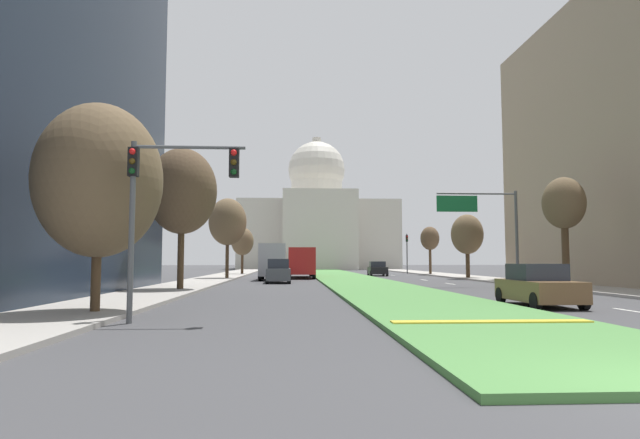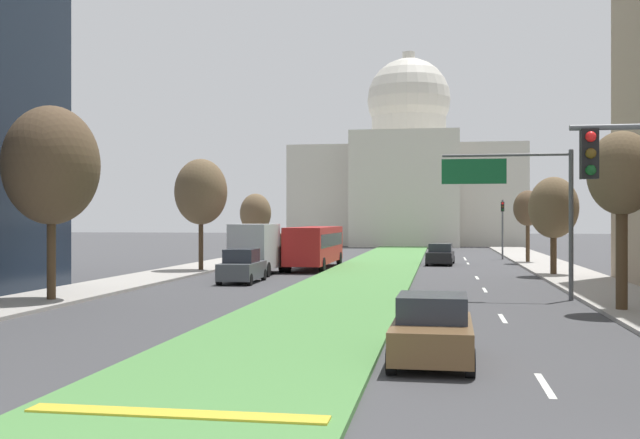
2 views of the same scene
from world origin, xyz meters
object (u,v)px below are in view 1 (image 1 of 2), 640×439
(street_tree_right_far, at_px, (467,235))
(box_truck_delivery, at_px, (273,261))
(sedan_lead_stopped, at_px, (538,286))
(city_bus, at_px, (301,260))
(street_tree_left_distant, at_px, (242,242))
(sedan_midblock, at_px, (278,272))
(street_tree_left_mid, at_px, (182,191))
(street_tree_right_mid, at_px, (564,205))
(street_tree_right_distant, at_px, (430,239))
(capitol_building, at_px, (317,225))
(overhead_guide_sign, at_px, (486,218))
(traffic_light_near_left, at_px, (162,190))
(street_tree_left_far, at_px, (228,222))
(traffic_light_far_right, at_px, (407,248))
(sedan_distant, at_px, (377,269))
(street_tree_left_near, at_px, (99,180))

(street_tree_right_far, bearing_deg, box_truck_delivery, -175.66)
(sedan_lead_stopped, distance_m, city_bus, 34.51)
(street_tree_left_distant, xyz_separation_m, sedan_midblock, (4.86, -22.25, -3.13))
(street_tree_right_far, relative_size, street_tree_left_distant, 1.07)
(street_tree_left_mid, xyz_separation_m, street_tree_right_far, (22.94, 18.18, -1.56))
(street_tree_right_mid, height_order, street_tree_right_distant, street_tree_right_mid)
(street_tree_left_mid, relative_size, street_tree_right_mid, 1.22)
(street_tree_right_far, distance_m, sedan_midblock, 19.42)
(capitol_building, height_order, overhead_guide_sign, capitol_building)
(overhead_guide_sign, bearing_deg, street_tree_left_mid, -167.41)
(sedan_midblock, bearing_deg, overhead_guide_sign, -24.01)
(capitol_building, bearing_deg, street_tree_left_distant, -104.00)
(traffic_light_near_left, relative_size, sedan_midblock, 1.19)
(sedan_lead_stopped, bearing_deg, capitol_building, 92.79)
(street_tree_right_mid, distance_m, box_truck_delivery, 24.80)
(street_tree_left_distant, bearing_deg, street_tree_left_far, -90.16)
(street_tree_left_far, bearing_deg, street_tree_right_distant, 30.06)
(traffic_light_far_right, distance_m, street_tree_left_distant, 21.47)
(city_bus, bearing_deg, street_tree_right_far, -16.96)
(street_tree_left_far, height_order, sedan_distant, street_tree_left_far)
(overhead_guide_sign, height_order, city_bus, overhead_guide_sign)
(capitol_building, height_order, sedan_lead_stopped, capitol_building)
(street_tree_right_mid, relative_size, street_tree_left_distant, 1.19)
(street_tree_left_far, xyz_separation_m, sedan_distant, (15.70, 10.37, -4.53))
(street_tree_right_mid, bearing_deg, traffic_light_near_left, -142.57)
(overhead_guide_sign, bearing_deg, street_tree_right_far, 76.25)
(sedan_distant, bearing_deg, city_bus, -146.46)
(street_tree_left_distant, bearing_deg, traffic_light_far_right, 11.88)
(street_tree_left_far, height_order, box_truck_delivery, street_tree_left_far)
(traffic_light_far_right, relative_size, overhead_guide_sign, 0.80)
(street_tree_left_mid, bearing_deg, street_tree_left_distant, 89.20)
(sedan_distant, relative_size, box_truck_delivery, 0.72)
(street_tree_right_mid, bearing_deg, overhead_guide_sign, 127.13)
(traffic_light_near_left, distance_m, sedan_lead_stopped, 14.45)
(street_tree_left_mid, relative_size, box_truck_delivery, 1.29)
(capitol_building, height_order, sedan_distant, capitol_building)
(street_tree_left_distant, bearing_deg, sedan_midblock, -77.67)
(street_tree_left_near, distance_m, street_tree_right_far, 38.79)
(capitol_building, xyz_separation_m, street_tree_left_near, (-11.57, -90.84, -4.65))
(street_tree_left_mid, relative_size, street_tree_right_far, 1.35)
(capitol_building, xyz_separation_m, overhead_guide_sign, (7.95, -73.34, -4.38))
(overhead_guide_sign, height_order, sedan_distant, overhead_guide_sign)
(street_tree_right_distant, bearing_deg, sedan_distant, -158.68)
(street_tree_left_near, distance_m, street_tree_left_distant, 46.11)
(traffic_light_near_left, xyz_separation_m, street_tree_left_distant, (-2.15, 48.24, 0.20))
(street_tree_left_near, xyz_separation_m, sedan_distant, (16.07, 41.91, -3.60))
(traffic_light_far_right, xyz_separation_m, street_tree_left_distant, (-21.00, -4.42, 0.68))
(street_tree_left_near, relative_size, street_tree_right_distant, 1.19)
(street_tree_right_mid, height_order, box_truck_delivery, street_tree_right_mid)
(traffic_light_near_left, xyz_separation_m, overhead_guide_sign, (16.95, 19.64, 0.86))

